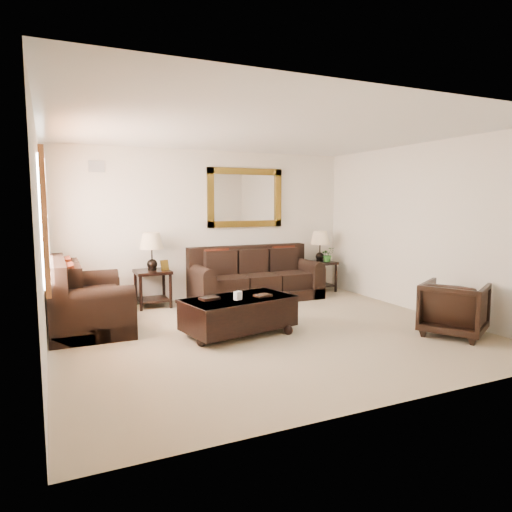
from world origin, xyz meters
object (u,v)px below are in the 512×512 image
end_table_left (152,259)px  end_table_right (320,252)px  coffee_table (239,312)px  armchair (454,306)px  sofa (255,280)px  loveseat (83,303)px

end_table_left → end_table_right: 3.33m
coffee_table → armchair: bearing=-36.9°
sofa → armchair: (1.46, -3.21, 0.05)m
coffee_table → armchair: 2.88m
coffee_table → armchair: armchair is taller
sofa → armchair: 3.53m
end_table_left → coffee_table: bearing=-71.6°
end_table_right → armchair: bearing=-90.6°
sofa → coffee_table: sofa is taller
loveseat → end_table_right: end_table_right is taller
loveseat → end_table_left: (1.17, 0.93, 0.46)m
loveseat → end_table_right: size_ratio=1.48×
coffee_table → armchair: size_ratio=2.02×
sofa → loveseat: loveseat is taller
end_table_left → end_table_right: end_table_left is taller
end_table_left → end_table_right: (3.33, 0.02, -0.04)m
end_table_right → end_table_left: bearing=-179.7°
sofa → armchair: sofa is taller
end_table_left → coffee_table: size_ratio=0.79×
sofa → armchair: bearing=-65.6°
armchair → sofa: bearing=-5.3°
end_table_right → armchair: (-0.03, -3.36, -0.38)m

